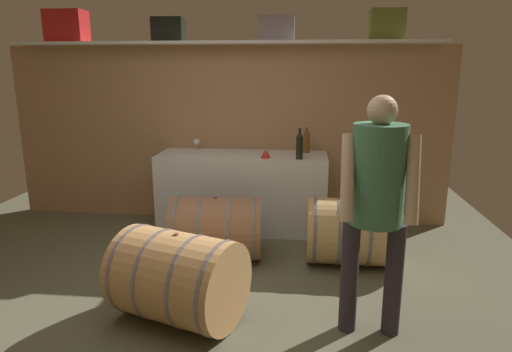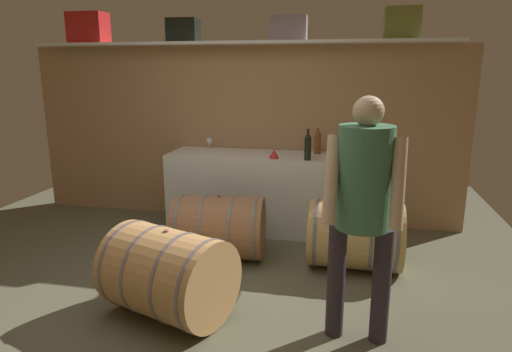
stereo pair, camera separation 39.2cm
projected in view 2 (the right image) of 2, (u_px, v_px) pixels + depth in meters
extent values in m
cube|color=#5B5C45|center=(197.00, 274.00, 4.05)|extent=(6.43, 7.64, 0.02)
cube|color=#AA8059|center=(240.00, 134.00, 5.39)|extent=(5.23, 0.10, 2.08)
cube|color=white|center=(236.00, 43.00, 5.00)|extent=(4.81, 0.40, 0.03)
cube|color=red|center=(88.00, 28.00, 5.32)|extent=(0.44, 0.28, 0.35)
cube|color=black|center=(183.00, 30.00, 5.09)|extent=(0.36, 0.29, 0.26)
cube|color=gray|center=(289.00, 28.00, 4.84)|extent=(0.39, 0.19, 0.26)
cube|color=olive|center=(402.00, 23.00, 4.60)|extent=(0.36, 0.23, 0.32)
cube|color=white|center=(253.00, 191.00, 5.12)|extent=(1.89, 0.64, 0.88)
cylinder|color=black|center=(308.00, 150.00, 4.64)|extent=(0.07, 0.07, 0.22)
sphere|color=black|center=(308.00, 138.00, 4.61)|extent=(0.07, 0.07, 0.07)
cylinder|color=black|center=(308.00, 133.00, 4.60)|extent=(0.03, 0.03, 0.09)
cylinder|color=brown|center=(318.00, 145.00, 4.99)|extent=(0.08, 0.08, 0.20)
sphere|color=brown|center=(318.00, 135.00, 4.97)|extent=(0.07, 0.07, 0.07)
cylinder|color=brown|center=(318.00, 131.00, 4.96)|extent=(0.03, 0.03, 0.07)
cylinder|color=white|center=(210.00, 149.00, 5.31)|extent=(0.06, 0.06, 0.00)
cylinder|color=white|center=(209.00, 146.00, 5.30)|extent=(0.01, 0.01, 0.06)
sphere|color=white|center=(209.00, 141.00, 5.29)|extent=(0.07, 0.07, 0.07)
sphere|color=maroon|center=(209.00, 142.00, 5.29)|extent=(0.05, 0.05, 0.05)
cone|color=red|center=(274.00, 154.00, 4.76)|extent=(0.11, 0.11, 0.10)
cylinder|color=tan|center=(168.00, 274.00, 3.30)|extent=(1.04, 0.92, 0.66)
cylinder|color=slate|center=(133.00, 263.00, 3.49)|extent=(0.25, 0.64, 0.67)
cylinder|color=slate|center=(154.00, 269.00, 3.37)|extent=(0.25, 0.64, 0.67)
cylinder|color=slate|center=(183.00, 278.00, 3.23)|extent=(0.25, 0.64, 0.67)
cylinder|color=slate|center=(207.00, 286.00, 3.11)|extent=(0.25, 0.64, 0.67)
cylinder|color=#8F5144|center=(166.00, 231.00, 3.22)|extent=(0.04, 0.04, 0.01)
cylinder|color=tan|center=(355.00, 235.00, 4.11)|extent=(0.85, 0.64, 0.62)
cylinder|color=slate|center=(317.00, 232.00, 4.18)|extent=(0.04, 0.64, 0.64)
cylinder|color=slate|center=(340.00, 234.00, 4.14)|extent=(0.04, 0.64, 0.64)
cylinder|color=slate|center=(370.00, 236.00, 4.08)|extent=(0.04, 0.64, 0.64)
cylinder|color=slate|center=(395.00, 238.00, 4.03)|extent=(0.04, 0.64, 0.64)
cylinder|color=brown|center=(357.00, 202.00, 4.03)|extent=(0.04, 0.04, 0.01)
cylinder|color=#9C6C4B|center=(219.00, 227.00, 4.34)|extent=(0.91, 0.69, 0.61)
cylinder|color=slate|center=(183.00, 225.00, 4.38)|extent=(0.09, 0.62, 0.62)
cylinder|color=slate|center=(205.00, 226.00, 4.36)|extent=(0.09, 0.62, 0.62)
cylinder|color=slate|center=(233.00, 228.00, 4.33)|extent=(0.09, 0.62, 0.62)
cylinder|color=slate|center=(256.00, 228.00, 4.30)|extent=(0.09, 0.62, 0.62)
cylinder|color=#824251|center=(219.00, 196.00, 4.27)|extent=(0.04, 0.04, 0.01)
cylinder|color=#302733|center=(336.00, 281.00, 3.04)|extent=(0.12, 0.12, 0.81)
cylinder|color=#302733|center=(381.00, 286.00, 2.96)|extent=(0.12, 0.12, 0.81)
cylinder|color=#427554|center=(365.00, 178.00, 2.83)|extent=(0.35, 0.35, 0.67)
sphere|color=tan|center=(368.00, 111.00, 2.73)|extent=(0.19, 0.19, 0.19)
cylinder|color=tan|center=(331.00, 180.00, 2.78)|extent=(0.10, 0.29, 0.55)
cylinder|color=tan|center=(398.00, 184.00, 2.68)|extent=(0.09, 0.21, 0.57)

